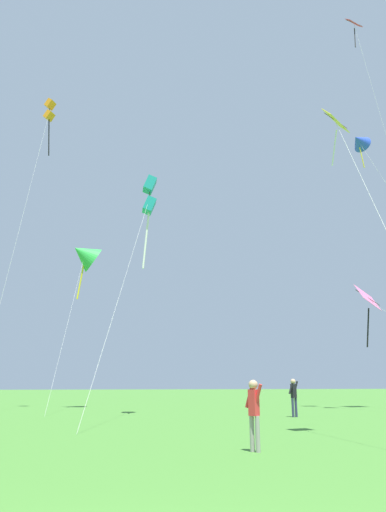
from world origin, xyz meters
TOP-DOWN VIEW (x-y plane):
  - kite_pink_low at (21.54, 24.20)m, footprint 2.54×10.98m
  - kite_teal_box at (4.89, 20.59)m, footprint 4.27×8.19m
  - kite_blue_delta at (18.65, 20.01)m, footprint 3.81×7.19m
  - kite_orange_box at (-0.72, 28.38)m, footprint 2.59×6.38m
  - kite_yellow_diamond at (8.23, 8.51)m, footprint 1.89×5.59m
  - kite_green_small at (2.42, 29.47)m, footprint 3.27×8.49m
  - kite_red_high at (18.92, 19.33)m, footprint 1.33×5.11m
  - person_in_blue_jacket at (4.44, 7.49)m, footprint 0.28×0.48m
  - person_foreground_watcher at (11.52, 17.87)m, footprint 0.56×0.24m

SIDE VIEW (x-z plane):
  - person_in_blue_jacket at x=4.44m, z-range 0.16..1.70m
  - person_foreground_watcher at x=11.52m, z-range 0.18..1.91m
  - kite_pink_low at x=21.54m, z-range 2.46..10.83m
  - kite_yellow_diamond at x=8.23m, z-range 4.02..14.23m
  - kite_green_small at x=2.42m, z-range 4.48..15.92m
  - kite_teal_box at x=4.89m, z-range 5.02..17.49m
  - kite_blue_delta at x=18.65m, z-range 8.07..25.58m
  - kite_orange_box at x=-0.72m, z-range 9.50..30.60m
  - kite_red_high at x=18.92m, z-range 10.78..37.24m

